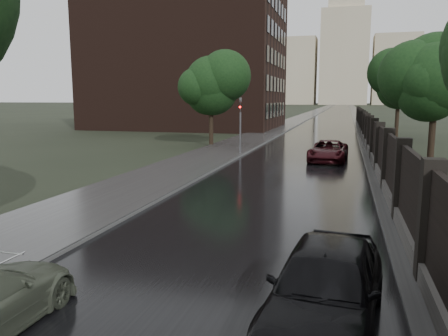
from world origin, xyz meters
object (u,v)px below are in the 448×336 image
(tree_left_far, at_px, (211,82))
(tree_right_c, at_px, (399,88))
(traffic_light, at_px, (240,121))
(car_right_far, at_px, (328,151))
(car_right_near, at_px, (326,286))
(tree_right_b, at_px, (436,80))

(tree_left_far, bearing_deg, tree_right_c, 32.83)
(tree_right_c, relative_size, traffic_light, 1.75)
(tree_right_c, bearing_deg, car_right_far, -108.78)
(tree_left_far, xyz_separation_m, tree_right_c, (15.50, 10.00, -0.29))
(traffic_light, relative_size, car_right_near, 0.89)
(tree_right_c, xyz_separation_m, traffic_light, (-11.80, -15.01, -2.55))
(tree_right_b, bearing_deg, car_right_far, 167.32)
(tree_left_far, distance_m, tree_right_c, 18.45)
(car_right_near, bearing_deg, traffic_light, 112.85)
(tree_right_b, distance_m, tree_right_c, 18.00)
(tree_right_b, distance_m, car_right_far, 7.23)
(tree_left_far, height_order, car_right_far, tree_left_far)
(tree_left_far, height_order, tree_right_b, tree_left_far)
(tree_left_far, distance_m, traffic_light, 6.84)
(tree_right_c, bearing_deg, tree_right_b, -90.00)
(tree_left_far, distance_m, tree_right_b, 17.45)
(tree_left_far, height_order, traffic_light, tree_left_far)
(traffic_light, height_order, car_right_near, traffic_light)
(traffic_light, bearing_deg, tree_right_c, 51.82)
(car_right_near, xyz_separation_m, car_right_far, (-0.78, 20.81, -0.09))
(tree_right_b, relative_size, car_right_near, 1.56)
(tree_left_far, relative_size, traffic_light, 1.85)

